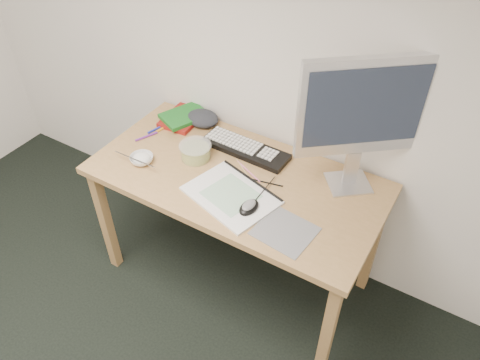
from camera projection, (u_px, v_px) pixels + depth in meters
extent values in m
plane|color=white|center=(226.00, 24.00, 2.20)|extent=(3.60, 0.00, 3.60)
cube|color=tan|center=(106.00, 221.00, 2.54)|extent=(0.05, 0.05, 0.71)
cube|color=tan|center=(328.00, 333.00, 2.04)|extent=(0.05, 0.05, 0.71)
cube|color=tan|center=(173.00, 161.00, 2.93)|extent=(0.05, 0.05, 0.71)
cube|color=tan|center=(373.00, 243.00, 2.43)|extent=(0.05, 0.05, 0.71)
cube|color=tan|center=(236.00, 179.00, 2.24)|extent=(1.40, 0.70, 0.03)
cube|color=slate|center=(285.00, 231.00, 1.96)|extent=(0.26, 0.24, 0.00)
cube|color=silver|center=(231.00, 195.00, 2.12)|extent=(0.46, 0.38, 0.01)
cube|color=black|center=(245.00, 149.00, 2.36)|extent=(0.46, 0.16, 0.03)
cube|color=silver|center=(348.00, 183.00, 2.18)|extent=(0.26, 0.25, 0.01)
cube|color=silver|center=(351.00, 168.00, 2.12)|extent=(0.06, 0.06, 0.18)
cube|color=silver|center=(364.00, 107.00, 1.91)|extent=(0.45, 0.38, 0.45)
cube|color=black|center=(364.00, 105.00, 1.90)|extent=(0.39, 0.32, 0.35)
ellipsoid|color=black|center=(249.00, 205.00, 2.03)|extent=(0.08, 0.12, 0.04)
imported|color=silver|center=(142.00, 159.00, 2.29)|extent=(0.14, 0.14, 0.04)
cylinder|color=silver|center=(135.00, 159.00, 2.26)|extent=(0.24, 0.02, 0.02)
cylinder|color=gold|center=(196.00, 151.00, 2.30)|extent=(0.20, 0.20, 0.08)
cube|color=maroon|center=(183.00, 118.00, 2.57)|extent=(0.20, 0.25, 0.02)
cube|color=#1A6A20|center=(184.00, 116.00, 2.55)|extent=(0.25, 0.29, 0.02)
ellipsoid|color=#23252A|center=(203.00, 118.00, 2.53)|extent=(0.17, 0.15, 0.06)
cylinder|color=pink|center=(249.00, 171.00, 2.25)|extent=(0.17, 0.08, 0.01)
cylinder|color=tan|center=(244.00, 170.00, 2.25)|extent=(0.15, 0.11, 0.01)
cylinder|color=black|center=(265.00, 182.00, 2.19)|extent=(0.17, 0.04, 0.01)
cylinder|color=#1F2AA9|center=(158.00, 128.00, 2.51)|extent=(0.05, 0.13, 0.01)
cylinder|color=orange|center=(166.00, 127.00, 2.52)|extent=(0.04, 0.13, 0.01)
cylinder|color=#68278F|center=(146.00, 136.00, 2.45)|extent=(0.06, 0.12, 0.01)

